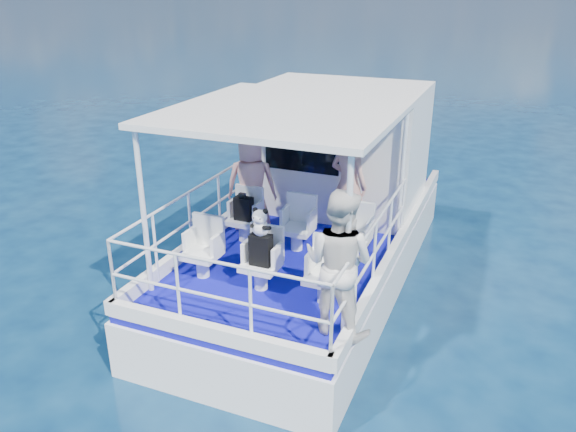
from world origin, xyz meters
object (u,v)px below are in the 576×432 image
object	(u,v)px
passenger_port_fwd	(251,184)
panda	(260,222)
backpack_center	(261,250)
passenger_stbd_aft	(339,263)

from	to	relation	value
passenger_port_fwd	panda	bearing A→B (deg)	99.05
passenger_port_fwd	backpack_center	world-z (taller)	passenger_port_fwd
panda	passenger_stbd_aft	bearing A→B (deg)	-22.11
passenger_port_fwd	backpack_center	size ratio (longest dim) A/B	3.84
passenger_stbd_aft	backpack_center	distance (m)	1.34
passenger_stbd_aft	backpack_center	bearing A→B (deg)	-13.42
passenger_stbd_aft	panda	size ratio (longest dim) A/B	4.73
backpack_center	panda	size ratio (longest dim) A/B	1.15
backpack_center	panda	world-z (taller)	panda
passenger_port_fwd	passenger_stbd_aft	world-z (taller)	passenger_stbd_aft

